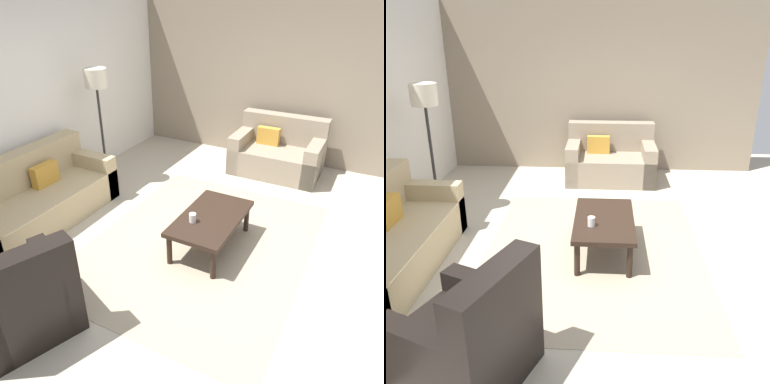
{
  "view_description": "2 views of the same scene",
  "coord_description": "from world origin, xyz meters",
  "views": [
    {
      "loc": [
        -3.22,
        -1.56,
        2.64
      ],
      "look_at": [
        -0.17,
        0.03,
        0.77
      ],
      "focal_mm": 34.82,
      "sensor_mm": 36.0,
      "label": 1
    },
    {
      "loc": [
        -4.04,
        -0.09,
        2.33
      ],
      "look_at": [
        0.15,
        0.18,
        0.65
      ],
      "focal_mm": 38.89,
      "sensor_mm": 36.0,
      "label": 2
    }
  ],
  "objects": [
    {
      "name": "stone_feature_panel",
      "position": [
        3.0,
        0.0,
        1.4
      ],
      "size": [
        0.12,
        5.2,
        2.8
      ],
      "primitive_type": "cube",
      "color": "gray",
      "rests_on": "ground_plane"
    },
    {
      "name": "coffee_table",
      "position": [
        0.02,
        -0.11,
        0.36
      ],
      "size": [
        1.1,
        0.64,
        0.41
      ],
      "color": "black",
      "rests_on": "ground_plane"
    },
    {
      "name": "lamp_standing",
      "position": [
        0.83,
        2.06,
        1.41
      ],
      "size": [
        0.32,
        0.32,
        1.71
      ],
      "color": "black",
      "rests_on": "ground_plane"
    },
    {
      "name": "armchair_leather",
      "position": [
        -1.82,
        0.77,
        0.31
      ],
      "size": [
        1.04,
        1.04,
        0.95
      ],
      "color": "black",
      "rests_on": "ground_plane"
    },
    {
      "name": "area_rug",
      "position": [
        0.0,
        0.0,
        0.0
      ],
      "size": [
        3.03,
        2.38,
        0.01
      ],
      "primitive_type": "cube",
      "color": "gray",
      "rests_on": "ground_plane"
    },
    {
      "name": "couch_loveseat",
      "position": [
        2.44,
        -0.2,
        0.3
      ],
      "size": [
        0.9,
        1.39,
        0.88
      ],
      "color": "gray",
      "rests_on": "ground_plane"
    },
    {
      "name": "cup",
      "position": [
        -0.18,
        0.02,
        0.46
      ],
      "size": [
        0.08,
        0.08,
        0.1
      ],
      "primitive_type": "cylinder",
      "color": "white",
      "rests_on": "coffee_table"
    },
    {
      "name": "ground_plane",
      "position": [
        0.0,
        0.0,
        0.0
      ],
      "size": [
        8.0,
        8.0,
        0.0
      ],
      "primitive_type": "plane",
      "color": "#B2A893"
    }
  ]
}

